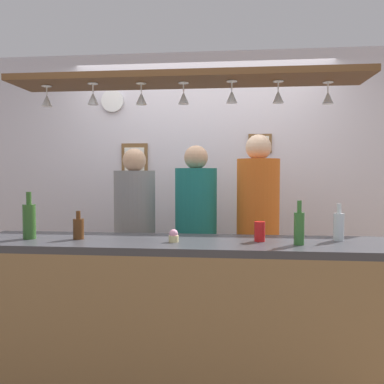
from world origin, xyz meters
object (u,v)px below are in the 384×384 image
at_px(bottle_champagne_green, 29,220).
at_px(drink_can, 260,231).
at_px(person_middle_teal_shirt, 195,226).
at_px(bottle_beer_brown_stubby, 78,228).
at_px(bottle_soda_clear, 339,226).
at_px(bottle_beer_green_import, 299,227).
at_px(wall_clock, 113,101).
at_px(cupcake, 174,236).
at_px(picture_frame_caricature, 135,161).
at_px(person_left_grey_shirt, 135,227).
at_px(picture_frame_upper_small, 260,143).
at_px(person_right_orange_shirt, 258,220).

relative_size(bottle_champagne_green, drink_can, 2.46).
distance_m(person_middle_teal_shirt, bottle_beer_brown_stubby, 1.04).
bearing_deg(bottle_soda_clear, bottle_beer_green_import, -147.92).
bearing_deg(drink_can, bottle_beer_brown_stubby, -178.37).
height_order(drink_can, wall_clock, wall_clock).
relative_size(cupcake, wall_clock, 0.35).
relative_size(picture_frame_caricature, wall_clock, 1.55).
xyz_separation_m(bottle_champagne_green, bottle_beer_green_import, (1.68, -0.04, -0.01)).
bearing_deg(bottle_soda_clear, bottle_champagne_green, -176.17).
bearing_deg(cupcake, person_left_grey_shirt, 118.38).
relative_size(picture_frame_upper_small, picture_frame_caricature, 0.65).
bearing_deg(bottle_soda_clear, person_right_orange_shirt, 123.58).
distance_m(person_middle_teal_shirt, cupcake, 0.84).
bearing_deg(drink_can, picture_frame_upper_small, 86.05).
height_order(bottle_beer_brown_stubby, picture_frame_upper_small, picture_frame_upper_small).
distance_m(person_right_orange_shirt, picture_frame_upper_small, 0.92).
bearing_deg(picture_frame_caricature, bottle_beer_green_import, -47.64).
bearing_deg(wall_clock, person_middle_teal_shirt, -35.46).
bearing_deg(bottle_soda_clear, picture_frame_caricature, 140.98).
distance_m(bottle_champagne_green, bottle_beer_green_import, 1.68).
bearing_deg(drink_can, person_middle_teal_shirt, 121.59).
bearing_deg(cupcake, bottle_beer_brown_stubby, 176.02).
xyz_separation_m(person_left_grey_shirt, cupcake, (0.45, -0.83, 0.07)).
xyz_separation_m(bottle_champagne_green, bottle_beer_brown_stubby, (0.32, 0.02, -0.05)).
relative_size(person_right_orange_shirt, bottle_soda_clear, 7.57).
bearing_deg(wall_clock, bottle_soda_clear, -35.42).
bearing_deg(bottle_beer_green_import, bottle_soda_clear, 32.08).
relative_size(bottle_beer_brown_stubby, picture_frame_upper_small, 0.82).
distance_m(bottle_soda_clear, picture_frame_caricature, 2.13).
distance_m(bottle_beer_green_import, wall_clock, 2.38).
relative_size(person_left_grey_shirt, bottle_soda_clear, 7.11).
height_order(bottle_champagne_green, cupcake, bottle_champagne_green).
bearing_deg(picture_frame_upper_small, wall_clock, -179.75).
height_order(bottle_soda_clear, bottle_champagne_green, bottle_champagne_green).
bearing_deg(drink_can, bottle_champagne_green, -177.96).
relative_size(person_middle_teal_shirt, picture_frame_upper_small, 7.53).
distance_m(person_left_grey_shirt, bottle_beer_green_import, 1.47).
bearing_deg(bottle_beer_brown_stubby, drink_can, 1.63).
bearing_deg(person_middle_teal_shirt, person_left_grey_shirt, 180.00).
distance_m(cupcake, picture_frame_upper_small, 1.72).
bearing_deg(person_left_grey_shirt, picture_frame_upper_small, 30.62).
relative_size(picture_frame_upper_small, wall_clock, 1.00).
bearing_deg(person_right_orange_shirt, picture_frame_upper_small, 84.90).
bearing_deg(bottle_champagne_green, drink_can, 2.04).
bearing_deg(picture_frame_upper_small, drink_can, -93.95).
relative_size(bottle_beer_brown_stubby, cupcake, 2.31).
xyz_separation_m(person_middle_teal_shirt, bottle_soda_clear, (0.96, -0.68, 0.11)).
xyz_separation_m(person_left_grey_shirt, bottle_soda_clear, (1.46, -0.68, 0.12)).
height_order(bottle_soda_clear, picture_frame_upper_small, picture_frame_upper_small).
height_order(person_left_grey_shirt, picture_frame_upper_small, picture_frame_upper_small).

